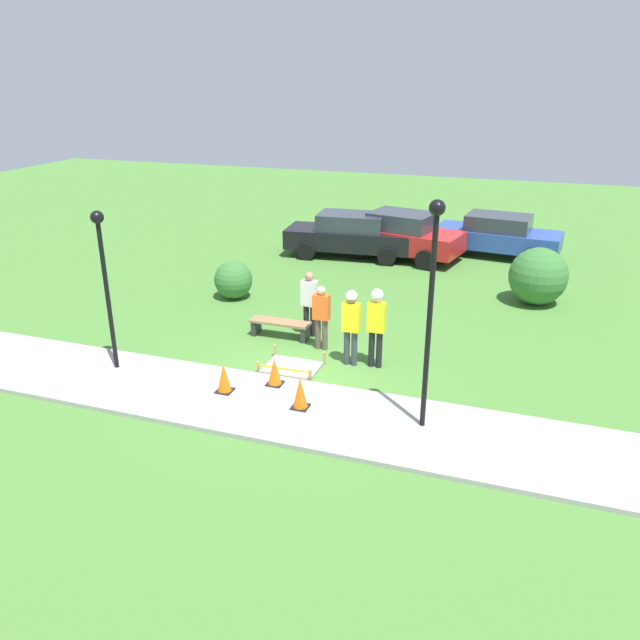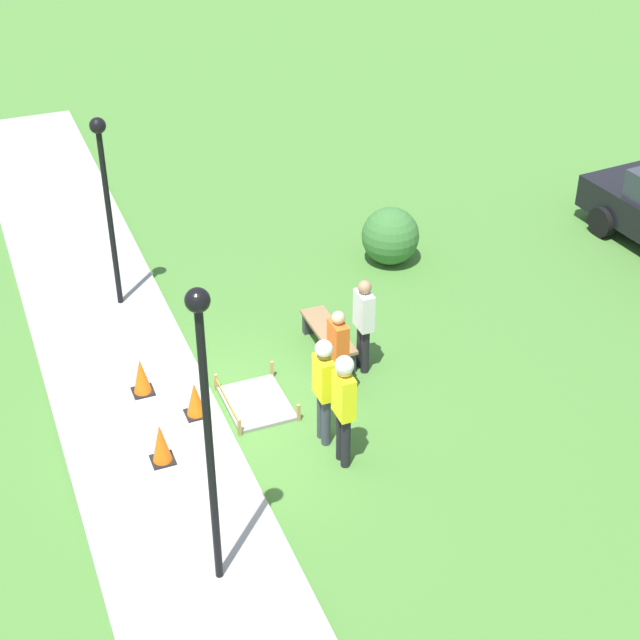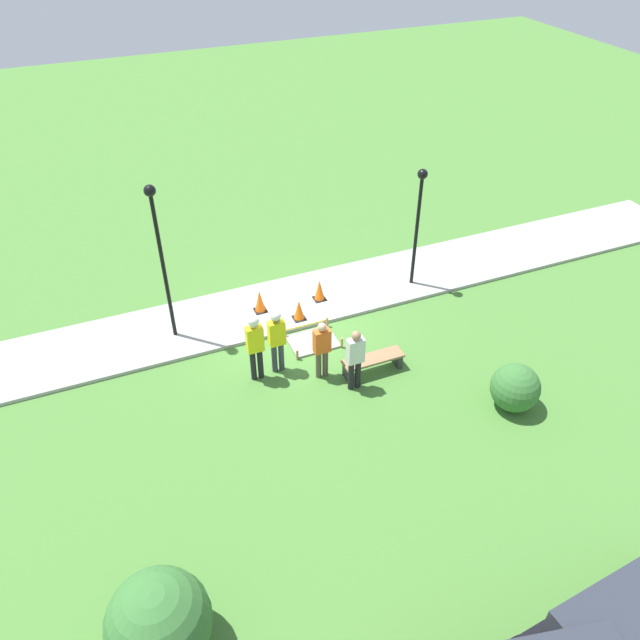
{
  "view_description": "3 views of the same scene",
  "coord_description": "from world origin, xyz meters",
  "px_view_note": "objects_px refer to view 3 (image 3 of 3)",
  "views": [
    {
      "loc": [
        4.61,
        -11.34,
        6.33
      ],
      "look_at": [
        0.18,
        1.52,
        0.91
      ],
      "focal_mm": 35.0,
      "sensor_mm": 36.0,
      "label": 1
    },
    {
      "loc": [
        11.67,
        -3.06,
        9.67
      ],
      "look_at": [
        -0.68,
        1.89,
        1.01
      ],
      "focal_mm": 55.0,
      "sensor_mm": 36.0,
      "label": 2
    },
    {
      "loc": [
        4.53,
        12.44,
        10.44
      ],
      "look_at": [
        -0.2,
        1.07,
        1.07
      ],
      "focal_mm": 35.0,
      "sensor_mm": 36.0,
      "label": 3
    }
  ],
  "objects_px": {
    "lamppost_near": "(159,244)",
    "park_bench": "(373,362)",
    "traffic_cone_near_patch": "(319,290)",
    "worker_assistant": "(255,341)",
    "traffic_cone_sidewalk_edge": "(260,301)",
    "bystander_in_gray_shirt": "(355,357)",
    "traffic_cone_far_patch": "(299,310)",
    "worker_supervisor": "(277,336)",
    "lamppost_far": "(419,210)",
    "bystander_in_orange_shirt": "(322,347)"
  },
  "relations": [
    {
      "from": "traffic_cone_near_patch",
      "to": "lamppost_far",
      "type": "relative_size",
      "value": 0.18
    },
    {
      "from": "park_bench",
      "to": "lamppost_far",
      "type": "relative_size",
      "value": 0.43
    },
    {
      "from": "worker_assistant",
      "to": "bystander_in_orange_shirt",
      "type": "bearing_deg",
      "value": 160.22
    },
    {
      "from": "traffic_cone_sidewalk_edge",
      "to": "lamppost_far",
      "type": "bearing_deg",
      "value": 175.47
    },
    {
      "from": "traffic_cone_far_patch",
      "to": "traffic_cone_sidewalk_edge",
      "type": "distance_m",
      "value": 1.15
    },
    {
      "from": "traffic_cone_sidewalk_edge",
      "to": "bystander_in_orange_shirt",
      "type": "distance_m",
      "value": 3.12
    },
    {
      "from": "traffic_cone_near_patch",
      "to": "worker_supervisor",
      "type": "height_order",
      "value": "worker_supervisor"
    },
    {
      "from": "bystander_in_orange_shirt",
      "to": "worker_assistant",
      "type": "bearing_deg",
      "value": -19.78
    },
    {
      "from": "traffic_cone_sidewalk_edge",
      "to": "lamppost_far",
      "type": "relative_size",
      "value": 0.19
    },
    {
      "from": "traffic_cone_sidewalk_edge",
      "to": "bystander_in_gray_shirt",
      "type": "distance_m",
      "value": 3.92
    },
    {
      "from": "traffic_cone_far_patch",
      "to": "park_bench",
      "type": "relative_size",
      "value": 0.38
    },
    {
      "from": "worker_supervisor",
      "to": "lamppost_far",
      "type": "xyz_separation_m",
      "value": [
        -4.92,
        -2.05,
        1.38
      ]
    },
    {
      "from": "park_bench",
      "to": "lamppost_far",
      "type": "distance_m",
      "value": 4.63
    },
    {
      "from": "worker_supervisor",
      "to": "lamppost_near",
      "type": "relative_size",
      "value": 0.42
    },
    {
      "from": "traffic_cone_sidewalk_edge",
      "to": "worker_assistant",
      "type": "xyz_separation_m",
      "value": [
        0.9,
        2.49,
        0.72
      ]
    },
    {
      "from": "traffic_cone_near_patch",
      "to": "bystander_in_orange_shirt",
      "type": "bearing_deg",
      "value": 68.53
    },
    {
      "from": "bystander_in_gray_shirt",
      "to": "traffic_cone_far_patch",
      "type": "bearing_deg",
      "value": -84.65
    },
    {
      "from": "park_bench",
      "to": "bystander_in_gray_shirt",
      "type": "distance_m",
      "value": 1.0
    },
    {
      "from": "traffic_cone_far_patch",
      "to": "worker_supervisor",
      "type": "bearing_deg",
      "value": 54.21
    },
    {
      "from": "traffic_cone_far_patch",
      "to": "worker_supervisor",
      "type": "xyz_separation_m",
      "value": [
        1.2,
        1.66,
        0.7
      ]
    },
    {
      "from": "traffic_cone_far_patch",
      "to": "bystander_in_orange_shirt",
      "type": "xyz_separation_m",
      "value": [
        0.28,
        2.27,
        0.52
      ]
    },
    {
      "from": "bystander_in_gray_shirt",
      "to": "lamppost_near",
      "type": "height_order",
      "value": "lamppost_near"
    },
    {
      "from": "lamppost_far",
      "to": "traffic_cone_sidewalk_edge",
      "type": "bearing_deg",
      "value": -4.53
    },
    {
      "from": "bystander_in_orange_shirt",
      "to": "lamppost_far",
      "type": "distance_m",
      "value": 5.05
    },
    {
      "from": "traffic_cone_far_patch",
      "to": "park_bench",
      "type": "bearing_deg",
      "value": 109.91
    },
    {
      "from": "worker_assistant",
      "to": "lamppost_far",
      "type": "relative_size",
      "value": 0.53
    },
    {
      "from": "traffic_cone_far_patch",
      "to": "traffic_cone_sidewalk_edge",
      "type": "xyz_separation_m",
      "value": [
        0.87,
        -0.75,
        0.03
      ]
    },
    {
      "from": "worker_assistant",
      "to": "lamppost_far",
      "type": "distance_m",
      "value": 6.03
    },
    {
      "from": "bystander_in_orange_shirt",
      "to": "traffic_cone_sidewalk_edge",
      "type": "bearing_deg",
      "value": -78.89
    },
    {
      "from": "park_bench",
      "to": "worker_supervisor",
      "type": "relative_size",
      "value": 0.86
    },
    {
      "from": "traffic_cone_sidewalk_edge",
      "to": "bystander_in_orange_shirt",
      "type": "xyz_separation_m",
      "value": [
        -0.59,
        3.03,
        0.48
      ]
    },
    {
      "from": "bystander_in_gray_shirt",
      "to": "worker_assistant",
      "type": "bearing_deg",
      "value": -30.87
    },
    {
      "from": "park_bench",
      "to": "worker_assistant",
      "type": "height_order",
      "value": "worker_assistant"
    },
    {
      "from": "traffic_cone_sidewalk_edge",
      "to": "worker_assistant",
      "type": "relative_size",
      "value": 0.35
    },
    {
      "from": "traffic_cone_near_patch",
      "to": "lamppost_near",
      "type": "xyz_separation_m",
      "value": [
        4.16,
        0.01,
        2.46
      ]
    },
    {
      "from": "bystander_in_orange_shirt",
      "to": "traffic_cone_far_patch",
      "type": "bearing_deg",
      "value": -96.91
    },
    {
      "from": "lamppost_near",
      "to": "park_bench",
      "type": "bearing_deg",
      "value": 142.61
    },
    {
      "from": "bystander_in_gray_shirt",
      "to": "bystander_in_orange_shirt",
      "type": "bearing_deg",
      "value": -51.11
    },
    {
      "from": "park_bench",
      "to": "bystander_in_orange_shirt",
      "type": "relative_size",
      "value": 0.96
    },
    {
      "from": "park_bench",
      "to": "worker_assistant",
      "type": "bearing_deg",
      "value": -17.89
    },
    {
      "from": "traffic_cone_near_patch",
      "to": "worker_assistant",
      "type": "xyz_separation_m",
      "value": [
        2.64,
        2.38,
        0.74
      ]
    },
    {
      "from": "traffic_cone_far_patch",
      "to": "bystander_in_orange_shirt",
      "type": "relative_size",
      "value": 0.37
    },
    {
      "from": "traffic_cone_near_patch",
      "to": "lamppost_far",
      "type": "distance_m",
      "value": 3.53
    },
    {
      "from": "traffic_cone_far_patch",
      "to": "worker_assistant",
      "type": "distance_m",
      "value": 2.59
    },
    {
      "from": "lamppost_far",
      "to": "park_bench",
      "type": "bearing_deg",
      "value": 47.25
    },
    {
      "from": "worker_supervisor",
      "to": "lamppost_near",
      "type": "xyz_separation_m",
      "value": [
        2.09,
        -2.29,
        1.78
      ]
    },
    {
      "from": "traffic_cone_far_patch",
      "to": "worker_assistant",
      "type": "xyz_separation_m",
      "value": [
        1.77,
        1.74,
        0.76
      ]
    },
    {
      "from": "park_bench",
      "to": "worker_supervisor",
      "type": "height_order",
      "value": "worker_supervisor"
    },
    {
      "from": "bystander_in_gray_shirt",
      "to": "lamppost_near",
      "type": "distance_m",
      "value": 5.4
    },
    {
      "from": "worker_supervisor",
      "to": "lamppost_far",
      "type": "distance_m",
      "value": 5.51
    }
  ]
}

